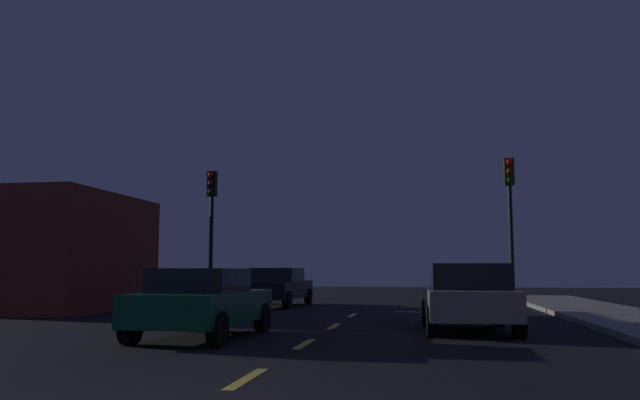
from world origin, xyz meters
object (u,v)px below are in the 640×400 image
at_px(car_adjacent_lane, 202,302).
at_px(car_oncoming_far, 276,286).
at_px(traffic_signal_left, 211,212).
at_px(car_stopped_ahead, 468,297).
at_px(traffic_signal_right, 510,204).

xyz_separation_m(car_adjacent_lane, car_oncoming_far, (-1.20, 11.32, 0.02)).
xyz_separation_m(traffic_signal_left, car_adjacent_lane, (3.07, -9.14, -2.71)).
height_order(car_stopped_ahead, car_oncoming_far, car_stopped_ahead).
bearing_deg(car_oncoming_far, traffic_signal_right, -14.42).
distance_m(car_stopped_ahead, car_adjacent_lane, 5.89).
relative_size(traffic_signal_left, car_oncoming_far, 1.10).
bearing_deg(traffic_signal_right, car_stopped_ahead, -105.30).
relative_size(car_stopped_ahead, car_oncoming_far, 0.87).
distance_m(traffic_signal_left, car_stopped_ahead, 11.18).
bearing_deg(car_stopped_ahead, traffic_signal_left, 141.25).
xyz_separation_m(traffic_signal_right, car_stopped_ahead, (-1.86, -6.80, -2.78)).
bearing_deg(traffic_signal_left, car_stopped_ahead, -38.75).
relative_size(car_stopped_ahead, car_adjacent_lane, 0.98).
bearing_deg(traffic_signal_right, car_oncoming_far, 165.58).
relative_size(traffic_signal_right, car_oncoming_far, 1.13).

